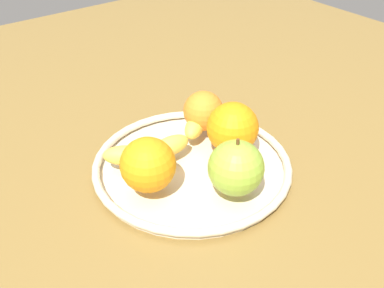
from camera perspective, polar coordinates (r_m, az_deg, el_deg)
name	(u,v)px	position (r cm, az deg, el deg)	size (l,w,h in cm)	color
ground_plane	(192,180)	(70.14, 0.00, -4.57)	(162.30, 162.30, 4.00)	brown
fruit_bowl	(192,165)	(68.33, 0.00, -2.68)	(30.11, 30.11, 1.80)	beige
banana	(166,141)	(69.51, -3.28, 0.42)	(20.59, 6.90, 3.01)	yellow
apple	(236,168)	(60.34, 5.61, -3.03)	(7.68, 7.68, 8.48)	#8EB536
orange_back_left	(203,111)	(73.54, 1.45, 4.22)	(6.61, 6.61, 6.61)	orange
orange_center	(148,165)	(60.87, -5.62, -2.64)	(7.70, 7.70, 7.70)	orange
orange_front_left	(233,128)	(68.16, 5.18, 2.05)	(7.96, 7.96, 7.96)	orange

